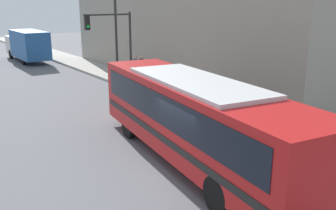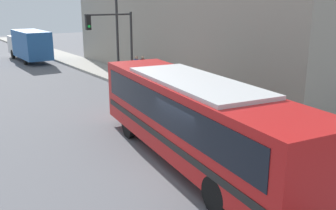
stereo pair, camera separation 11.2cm
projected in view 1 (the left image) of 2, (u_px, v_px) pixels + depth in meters
ground_plane at (190, 175)px, 12.47m from camera, size 120.00×120.00×0.00m
sidewalk at (98, 69)px, 31.50m from camera, size 2.84×70.00×0.18m
building_facade at (185, 3)px, 27.66m from camera, size 6.00×25.68×10.96m
city_bus at (194, 115)px, 12.95m from camera, size 4.07×11.61×3.06m
delivery_truck at (27, 45)px, 35.93m from camera, size 2.24×8.10×2.97m
fire_hydrant at (215, 106)px, 18.67m from camera, size 0.21×0.28×0.71m
traffic_light_pole at (114, 35)px, 24.13m from camera, size 3.28×0.35×4.78m
street_lamp at (112, 22)px, 26.23m from camera, size 2.23×0.28×6.84m
pedestrian_near_corner at (142, 69)px, 25.77m from camera, size 0.34×0.34×1.85m
pedestrian_mid_block at (135, 69)px, 25.59m from camera, size 0.34×0.34×1.86m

